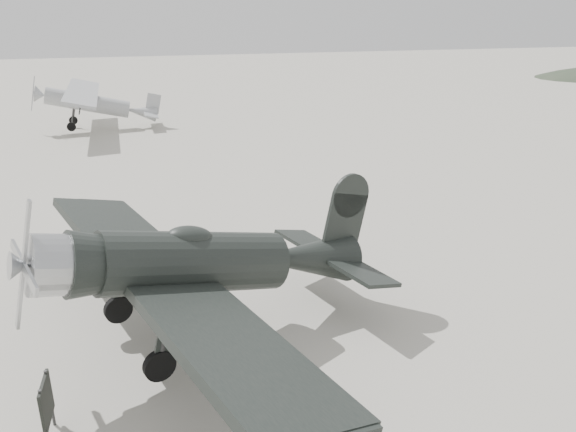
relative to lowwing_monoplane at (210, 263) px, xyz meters
name	(u,v)px	position (x,y,z in m)	size (l,w,h in m)	color
ground	(360,326)	(3.53, -0.35, -1.98)	(160.00, 160.00, 0.00)	#9D9B8C
lowwing_monoplane	(210,263)	(0.00, 0.00, 0.00)	(8.44, 11.57, 3.75)	black
highwing_monoplane	(93,100)	(-3.76, 25.49, -0.12)	(7.44, 10.43, 2.98)	gray
sign_board	(46,403)	(-3.31, -2.35, -1.27)	(0.10, 0.83, 1.20)	#333333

